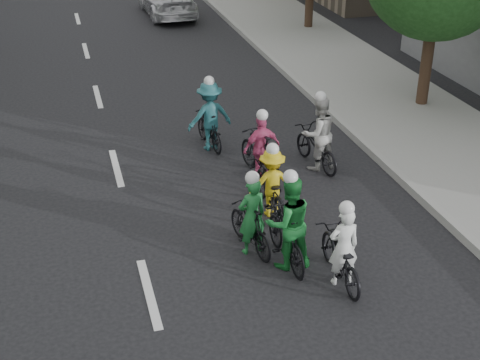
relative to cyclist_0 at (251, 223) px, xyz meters
name	(u,v)px	position (x,y,z in m)	size (l,w,h in m)	color
ground	(149,293)	(-2.03, -0.83, -0.58)	(120.00, 120.00, 0.00)	black
sidewalk_right	(346,72)	(5.97, 9.17, -0.50)	(4.00, 80.00, 0.15)	gray
curb_right	(290,76)	(4.02, 9.17, -0.49)	(0.18, 80.00, 0.18)	#999993
cyclist_0	(251,223)	(0.00, 0.00, 0.00)	(0.74, 1.60, 1.66)	black
cyclist_1	(261,152)	(1.06, 2.82, 0.05)	(0.94, 1.88, 1.66)	black
cyclist_2	(341,254)	(1.21, -1.34, -0.05)	(0.66, 1.75, 1.60)	black
cyclist_3	(271,187)	(0.78, 1.22, 0.01)	(0.94, 1.94, 1.58)	black
cyclist_4	(288,229)	(0.49, -0.61, 0.14)	(0.88, 1.74, 1.90)	black
cyclist_5	(317,141)	(2.47, 2.97, 0.09)	(0.94, 1.84, 1.88)	black
cyclist_6	(210,120)	(0.34, 4.68, 0.16)	(1.19, 1.61, 1.87)	black
follow_car_lead	(167,0)	(1.78, 18.72, 0.11)	(1.92, 4.72, 1.37)	silver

